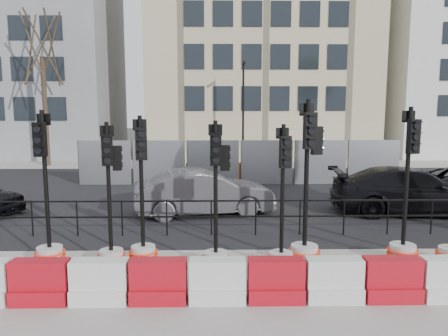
{
  "coord_description": "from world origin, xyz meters",
  "views": [
    {
      "loc": [
        -1.07,
        -10.26,
        3.51
      ],
      "look_at": [
        -0.82,
        3.0,
        1.62
      ],
      "focal_mm": 35.0,
      "sensor_mm": 36.0,
      "label": 1
    }
  ],
  "objects": [
    {
      "name": "ground",
      "position": [
        0.0,
        0.0,
        0.0
      ],
      "size": [
        120.0,
        120.0,
        0.0
      ],
      "primitive_type": "plane",
      "color": "#51514C",
      "rests_on": "ground"
    },
    {
      "name": "sidewalk_near",
      "position": [
        0.0,
        -3.0,
        0.01
      ],
      "size": [
        40.0,
        6.0,
        0.02
      ],
      "primitive_type": "cube",
      "color": "gray",
      "rests_on": "ground"
    },
    {
      "name": "road",
      "position": [
        0.0,
        7.0,
        0.01
      ],
      "size": [
        40.0,
        14.0,
        0.03
      ],
      "primitive_type": "cube",
      "color": "black",
      "rests_on": "ground"
    },
    {
      "name": "sidewalk_far",
      "position": [
        0.0,
        16.0,
        0.01
      ],
      "size": [
        40.0,
        4.0,
        0.02
      ],
      "primitive_type": "cube",
      "color": "gray",
      "rests_on": "ground"
    },
    {
      "name": "building_grey",
      "position": [
        -14.0,
        21.99,
        7.0
      ],
      "size": [
        11.0,
        9.06,
        14.0
      ],
      "color": "gray",
      "rests_on": "ground"
    },
    {
      "name": "building_cream",
      "position": [
        2.0,
        21.99,
        9.0
      ],
      "size": [
        15.0,
        10.06,
        18.0
      ],
      "color": "#C7BD92",
      "rests_on": "ground"
    },
    {
      "name": "kerb_railing",
      "position": [
        0.0,
        1.2,
        0.69
      ],
      "size": [
        18.0,
        0.04,
        1.0
      ],
      "color": "black",
      "rests_on": "ground"
    },
    {
      "name": "heras_fencing",
      "position": [
        -0.01,
        9.8,
        0.68
      ],
      "size": [
        14.33,
        1.72,
        2.0
      ],
      "color": "gray",
      "rests_on": "ground"
    },
    {
      "name": "lamp_post_far",
      "position": [
        0.5,
        14.98,
        3.22
      ],
      "size": [
        0.12,
        0.56,
        6.0
      ],
      "color": "black",
      "rests_on": "ground"
    },
    {
      "name": "tree_bare_far",
      "position": [
        -11.0,
        15.5,
        6.65
      ],
      "size": [
        2.0,
        2.0,
        9.0
      ],
      "color": "#473828",
      "rests_on": "ground"
    },
    {
      "name": "barrier_row",
      "position": [
        -0.0,
        -2.8,
        0.37
      ],
      "size": [
        13.6,
        0.5,
        0.8
      ],
      "color": "red",
      "rests_on": "ground"
    },
    {
      "name": "traffic_signal_a",
      "position": [
        -4.77,
        -0.9,
        0.71
      ],
      "size": [
        0.67,
        0.67,
        3.43
      ],
      "rotation": [
        0.0,
        0.0,
        -0.17
      ],
      "color": "beige",
      "rests_on": "ground"
    },
    {
      "name": "traffic_signal_b",
      "position": [
        -3.36,
        -1.04,
        0.76
      ],
      "size": [
        0.62,
        0.62,
        3.17
      ],
      "rotation": [
        0.0,
        0.0,
        0.2
      ],
      "color": "beige",
      "rests_on": "ground"
    },
    {
      "name": "traffic_signal_c",
      "position": [
        -2.7,
        -0.83,
        0.68
      ],
      "size": [
        0.65,
        0.65,
        3.3
      ],
      "rotation": [
        0.0,
        0.0,
        0.28
      ],
      "color": "beige",
      "rests_on": "ground"
    },
    {
      "name": "traffic_signal_d",
      "position": [
        -1.07,
        -1.22,
        0.76
      ],
      "size": [
        0.63,
        0.63,
        3.21
      ],
      "rotation": [
        0.0,
        0.0,
        0.04
      ],
      "color": "beige",
      "rests_on": "ground"
    },
    {
      "name": "traffic_signal_e",
      "position": [
        0.34,
        -1.24,
        0.65
      ],
      "size": [
        0.62,
        0.62,
        3.13
      ],
      "rotation": [
        0.0,
        0.0,
        0.24
      ],
      "color": "beige",
      "rests_on": "ground"
    },
    {
      "name": "traffic_signal_f",
      "position": [
        0.91,
        -0.96,
        0.87
      ],
      "size": [
        0.72,
        0.72,
        3.65
      ],
      "rotation": [
        0.0,
        0.0,
        0.2
      ],
      "color": "beige",
      "rests_on": "ground"
    },
    {
      "name": "traffic_signal_g",
      "position": [
        3.13,
        -0.89,
        0.72
      ],
      "size": [
        0.69,
        0.69,
        3.49
      ],
      "rotation": [
        0.0,
        0.0,
        0.26
      ],
      "color": "beige",
      "rests_on": "ground"
    },
    {
      "name": "car_b",
      "position": [
        -1.46,
        3.57,
        0.73
      ],
      "size": [
        3.2,
        5.03,
        1.47
      ],
      "primitive_type": "imported",
      "rotation": [
        0.0,
        0.0,
        1.76
      ],
      "color": "#4C4C51",
      "rests_on": "ground"
    },
    {
      "name": "car_c",
      "position": [
        5.34,
        3.59,
        0.76
      ],
      "size": [
        3.06,
        5.61,
        1.52
      ],
      "primitive_type": "imported",
      "rotation": [
        0.0,
        0.0,
        1.48
      ],
      "color": "black",
      "rests_on": "ground"
    }
  ]
}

